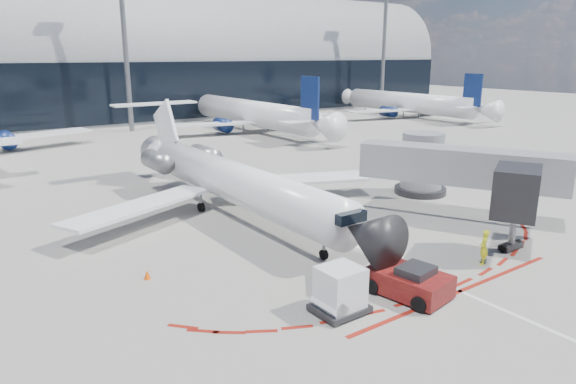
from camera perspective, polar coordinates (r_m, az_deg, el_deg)
ground at (r=32.92m, az=2.31°, el=-3.78°), size 260.00×260.00×0.00m
apron_centerline at (r=34.44m, az=0.28°, el=-2.90°), size 0.25×40.00×0.01m
apron_stop_bar at (r=25.48m, az=18.56°, el=-10.41°), size 14.00×0.25×0.01m
terminal_building at (r=91.63m, az=-23.92°, el=12.50°), size 150.00×24.15×24.00m
jet_bridge at (r=36.87m, az=17.47°, el=2.44°), size 10.03×15.20×4.90m
light_mast_centre at (r=76.53m, az=-17.69°, el=15.79°), size 0.70×0.70×25.00m
light_mast_east at (r=103.76m, az=10.62°, el=15.86°), size 0.70×0.70×25.00m
regional_jet at (r=35.24m, az=-6.64°, el=1.43°), size 23.05×28.42×7.12m
pushback_tug at (r=24.25m, az=13.30°, el=-9.66°), size 2.92×5.78×1.47m
ramp_worker at (r=28.64m, az=20.93°, el=-5.75°), size 0.82×0.76×1.88m
uld_container at (r=22.09m, az=5.80°, el=-10.83°), size 2.18×1.86×2.04m
safety_cone_left at (r=26.25m, az=-15.38°, el=-8.84°), size 0.33×0.33×0.46m
bg_airliner_2 at (r=73.42m, az=-4.05°, el=10.68°), size 31.27×33.10×10.12m
bg_airliner_3 at (r=93.09m, az=13.27°, el=11.12°), size 30.03×31.79×9.71m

